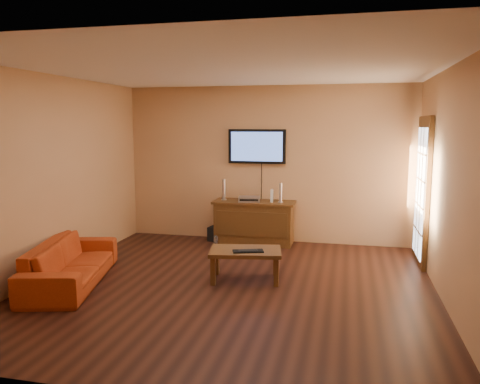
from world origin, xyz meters
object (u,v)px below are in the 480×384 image
(speaker_left, at_px, (224,190))
(av_receiver, at_px, (249,199))
(coffee_table, at_px, (245,254))
(speaker_right, at_px, (281,194))
(subwoofer, at_px, (216,234))
(bottle, at_px, (216,241))
(television, at_px, (257,146))
(game_console, at_px, (272,196))
(keyboard, at_px, (248,251))
(media_console, at_px, (254,222))
(sofa, at_px, (71,256))

(speaker_left, distance_m, av_receiver, 0.48)
(coffee_table, bearing_deg, speaker_right, 84.37)
(subwoofer, distance_m, bottle, 0.45)
(television, distance_m, game_console, 0.90)
(speaker_left, xyz_separation_m, keyboard, (0.87, -2.04, -0.48))
(television, relative_size, av_receiver, 2.75)
(game_console, distance_m, keyboard, 2.07)
(coffee_table, xyz_separation_m, av_receiver, (-0.35, 1.90, 0.43))
(media_console, xyz_separation_m, game_console, (0.30, 0.01, 0.47))
(television, bearing_deg, coffee_table, -82.81)
(game_console, height_order, keyboard, game_console)
(television, relative_size, keyboard, 2.39)
(television, xyz_separation_m, speaker_left, (-0.54, -0.21, -0.76))
(television, xyz_separation_m, speaker_right, (0.46, -0.26, -0.77))
(av_receiver, xyz_separation_m, game_console, (0.38, 0.04, 0.06))
(sofa, height_order, game_console, game_console)
(keyboard, bearing_deg, game_console, 90.63)
(sofa, relative_size, subwoofer, 7.62)
(media_console, distance_m, coffee_table, 1.95)
(speaker_right, relative_size, av_receiver, 0.90)
(sofa, relative_size, av_receiver, 5.20)
(coffee_table, height_order, av_receiver, av_receiver)
(sofa, distance_m, keyboard, 2.28)
(sofa, distance_m, subwoofer, 2.87)
(game_console, bearing_deg, television, 138.74)
(speaker_right, distance_m, subwoofer, 1.38)
(television, relative_size, coffee_table, 0.99)
(media_console, distance_m, speaker_right, 0.69)
(media_console, relative_size, av_receiver, 3.84)
(game_console, distance_m, subwoofer, 1.22)
(coffee_table, xyz_separation_m, speaker_left, (-0.81, 1.95, 0.55))
(game_console, bearing_deg, sofa, -136.27)
(speaker_left, relative_size, game_console, 1.73)
(sofa, xyz_separation_m, speaker_right, (2.35, 2.53, 0.52))
(television, relative_size, sofa, 0.53)
(coffee_table, distance_m, subwoofer, 2.20)
(bottle, xyz_separation_m, keyboard, (0.90, -1.62, 0.33))
(coffee_table, height_order, speaker_right, speaker_right)
(speaker_right, bearing_deg, game_console, 165.41)
(television, bearing_deg, av_receiver, -107.10)
(media_console, height_order, sofa, sofa)
(sofa, relative_size, keyboard, 4.51)
(television, distance_m, av_receiver, 0.92)
(media_console, height_order, coffee_table, media_console)
(speaker_left, height_order, game_console, speaker_left)
(sofa, height_order, keyboard, sofa)
(sofa, xyz_separation_m, speaker_left, (1.35, 2.58, 0.54))
(av_receiver, bearing_deg, bottle, -152.68)
(keyboard, bearing_deg, coffee_table, 120.39)
(bottle, bearing_deg, keyboard, -60.90)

